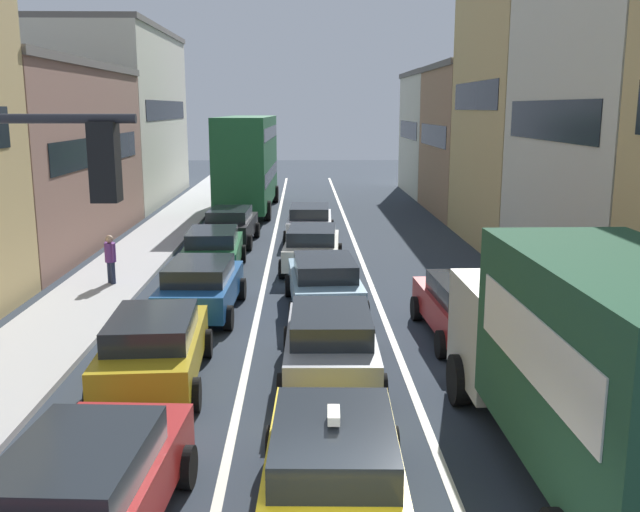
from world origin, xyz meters
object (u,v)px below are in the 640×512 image
Objects in this scene: sedan_left_lane_front at (85,490)px; taxi_centre_lane_front at (333,466)px; sedan_left_lane_fifth at (230,225)px; bus_mid_queue_primary at (248,159)px; removalist_box_truck at (592,358)px; sedan_left_lane_fourth at (213,249)px; sedan_left_lane_third at (201,286)px; wagon_left_lane_second at (154,346)px; sedan_right_lane_behind_truck at (467,306)px; sedan_centre_lane_fifth at (310,221)px; coupe_centre_lane_fourth at (312,247)px; sedan_centre_lane_second at (331,342)px; pedestrian_near_kerb at (110,258)px; hatchback_centre_lane_third at (324,282)px.

taxi_centre_lane_front is at bearing -76.59° from sedan_left_lane_front.
bus_mid_queue_primary reaches higher than sedan_left_lane_fifth.
removalist_box_truck reaches higher than sedan_left_lane_fourth.
sedan_left_lane_third and sedan_left_lane_fourth have the same top height.
sedan_left_lane_fifth is at bearing -2.89° from sedan_left_lane_fourth.
wagon_left_lane_second is at bearing 59.66° from removalist_box_truck.
sedan_right_lane_behind_truck is (7.02, -7.25, 0.00)m from sedan_left_lane_fourth.
wagon_left_lane_second and sedan_right_lane_behind_truck have the same top height.
bus_mid_queue_primary is (-3.21, 8.59, 2.03)m from sedan_centre_lane_fifth.
coupe_centre_lane_fourth is 1.01× the size of sedan_left_lane_fourth.
sedan_left_lane_third is at bearing 36.08° from sedan_centre_lane_second.
pedestrian_near_kerb is at bearing 41.19° from sedan_centre_lane_second.
sedan_left_lane_fourth is at bearing -179.32° from bus_mid_queue_primary.
sedan_centre_lane_second is (-3.60, 4.31, -1.18)m from removalist_box_truck.
sedan_right_lane_behind_truck is (3.58, 7.77, -0.00)m from taxi_centre_lane_front.
removalist_box_truck is at bearing -157.10° from sedan_left_lane_fifth.
sedan_centre_lane_second is 0.99× the size of sedan_left_lane_fifth.
pedestrian_near_kerb is at bearing 114.43° from coupe_centre_lane_fourth.
removalist_box_truck reaches higher than sedan_centre_lane_second.
removalist_box_truck is 1.76× the size of wagon_left_lane_second.
wagon_left_lane_second is at bearing 142.58° from hatchback_centre_lane_third.
sedan_centre_lane_second is at bearing -26.35° from sedan_left_lane_front.
hatchback_centre_lane_third is 1.00× the size of coupe_centre_lane_fourth.
wagon_left_lane_second and sedan_left_lane_fifth have the same top height.
bus_mid_queue_primary is at bearing 22.46° from sedan_centre_lane_fifth.
removalist_box_truck is 15.92m from sedan_left_lane_fourth.
sedan_left_lane_fourth is at bearing 152.43° from sedan_centre_lane_fifth.
sedan_centre_lane_second is at bearing -89.81° from wagon_left_lane_second.
taxi_centre_lane_front reaches higher than coupe_centre_lane_fourth.
sedan_right_lane_behind_truck is 11.22m from pedestrian_near_kerb.
wagon_left_lane_second is 2.64× the size of pedestrian_near_kerb.
sedan_left_lane_third is (0.25, 4.96, 0.00)m from wagon_left_lane_second.
bus_mid_queue_primary is (-0.14, 30.07, 2.03)m from sedan_left_lane_front.
sedan_right_lane_behind_truck is (6.98, 2.79, 0.00)m from wagon_left_lane_second.
sedan_left_lane_third is (-0.00, 10.48, 0.00)m from sedan_left_lane_front.
removalist_box_truck is 0.73× the size of bus_mid_queue_primary.
pedestrian_near_kerb is at bearing 123.18° from sedan_left_lane_fourth.
sedan_left_lane_fifth is 1.00× the size of sedan_right_lane_behind_truck.
sedan_centre_lane_fifth is at bearing 10.02° from pedestrian_near_kerb.
sedan_centre_lane_second is at bearing 39.37° from removalist_box_truck.
taxi_centre_lane_front is at bearing -105.67° from pedestrian_near_kerb.
sedan_centre_lane_second is 0.41× the size of bus_mid_queue_primary.
sedan_centre_lane_fifth is 0.41× the size of bus_mid_queue_primary.
taxi_centre_lane_front reaches higher than sedan_right_lane_behind_truck.
taxi_centre_lane_front is at bearing -176.42° from coupe_centre_lane_fourth.
pedestrian_near_kerb is (-9.94, 5.19, 0.15)m from sedan_right_lane_behind_truck.
taxi_centre_lane_front is 2.63× the size of pedestrian_near_kerb.
taxi_centre_lane_front is at bearing -160.59° from sedan_left_lane_third.
hatchback_centre_lane_third is at bearing -157.62° from sedan_left_lane_fifth.
sedan_centre_lane_fifth is 1.00× the size of sedan_left_lane_fifth.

